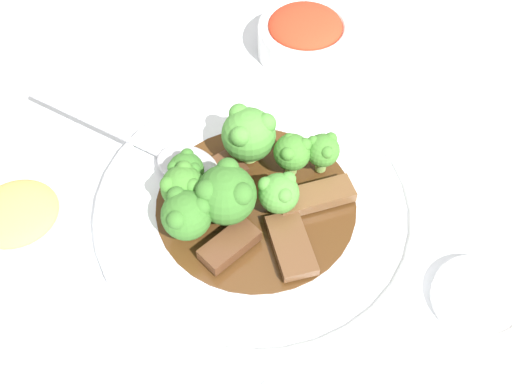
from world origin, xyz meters
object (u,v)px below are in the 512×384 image
object	(u,v)px
broccoli_floret_6	(226,194)
broccoli_floret_0	(186,170)
beef_strip_2	(215,174)
broccoli_floret_1	(249,134)
sauce_dish	(479,297)
broccoli_floret_2	(279,193)
broccoli_floret_5	(323,150)
side_bowl_kimchi	(305,35)
beef_strip_0	(315,197)
broccoli_floret_7	(186,214)
beef_strip_3	(230,245)
side_bowl_appetizer	(21,220)
broccoli_floret_3	(183,187)
broccoli_floret_4	(292,152)
main_plate	(256,206)
serving_spoon	(171,158)
beef_strip_1	(291,245)

from	to	relation	value
broccoli_floret_6	broccoli_floret_0	bearing A→B (deg)	175.03
beef_strip_2	broccoli_floret_1	bearing A→B (deg)	72.78
sauce_dish	broccoli_floret_2	bearing A→B (deg)	-170.05
broccoli_floret_1	broccoli_floret_2	world-z (taller)	broccoli_floret_1
broccoli_floret_5	side_bowl_kimchi	size ratio (longest dim) A/B	0.40
beef_strip_0	broccoli_floret_7	size ratio (longest dim) A/B	1.47
beef_strip_3	broccoli_floret_2	size ratio (longest dim) A/B	1.36
beef_strip_0	side_bowl_kimchi	world-z (taller)	side_bowl_kimchi
broccoli_floret_5	side_bowl_appetizer	xyz separation A→B (m)	(-0.19, -0.22, -0.03)
side_bowl_appetizer	sauce_dish	world-z (taller)	side_bowl_appetizer
broccoli_floret_2	side_bowl_appetizer	size ratio (longest dim) A/B	0.44
broccoli_floret_5	side_bowl_kimchi	bearing A→B (deg)	128.12
broccoli_floret_7	sauce_dish	world-z (taller)	broccoli_floret_7
broccoli_floret_3	side_bowl_appetizer	distance (m)	0.16
beef_strip_0	broccoli_floret_4	bearing A→B (deg)	157.81
broccoli_floret_3	side_bowl_appetizer	size ratio (longest dim) A/B	0.51
main_plate	side_bowl_appetizer	world-z (taller)	side_bowl_appetizer
beef_strip_0	broccoli_floret_7	bearing A→B (deg)	-126.39
main_plate	beef_strip_2	bearing A→B (deg)	179.99
side_bowl_appetizer	sauce_dish	distance (m)	0.42
broccoli_floret_2	serving_spoon	size ratio (longest dim) A/B	0.18
broccoli_floret_0	broccoli_floret_6	distance (m)	0.05
broccoli_floret_7	side_bowl_appetizer	world-z (taller)	broccoli_floret_7
beef_strip_0	beef_strip_1	distance (m)	0.06
broccoli_floret_4	broccoli_floret_2	bearing A→B (deg)	-70.60
broccoli_floret_2	broccoli_floret_4	bearing A→B (deg)	109.40
beef_strip_0	beef_strip_2	xyz separation A→B (m)	(-0.10, -0.03, -0.00)
beef_strip_3	broccoli_floret_6	bearing A→B (deg)	131.01
broccoli_floret_1	sauce_dish	bearing A→B (deg)	-0.18
broccoli_floret_2	broccoli_floret_5	bearing A→B (deg)	84.39
broccoli_floret_0	side_bowl_appetizer	world-z (taller)	broccoli_floret_0
broccoli_floret_0	sauce_dish	distance (m)	0.29
main_plate	broccoli_floret_1	bearing A→B (deg)	133.57
broccoli_floret_6	serving_spoon	world-z (taller)	broccoli_floret_6
broccoli_floret_3	broccoli_floret_5	xyz separation A→B (m)	(0.08, 0.11, -0.00)
broccoli_floret_3	broccoli_floret_6	xyz separation A→B (m)	(0.04, 0.02, 0.00)
sauce_dish	broccoli_floret_5	bearing A→B (deg)	170.66
broccoli_floret_4	broccoli_floret_7	xyz separation A→B (m)	(-0.04, -0.12, 0.00)
beef_strip_1	broccoli_floret_3	world-z (taller)	broccoli_floret_3
broccoli_floret_5	broccoli_floret_7	world-z (taller)	broccoli_floret_7
beef_strip_0	beef_strip_1	bearing A→B (deg)	-78.55
broccoli_floret_0	serving_spoon	distance (m)	0.04
broccoli_floret_4	broccoli_floret_6	size ratio (longest dim) A/B	0.78
main_plate	broccoli_floret_1	size ratio (longest dim) A/B	5.15
beef_strip_2	broccoli_floret_3	world-z (taller)	broccoli_floret_3
broccoli_floret_7	serving_spoon	distance (m)	0.09
beef_strip_3	broccoli_floret_0	bearing A→B (deg)	157.06
beef_strip_3	broccoli_floret_1	bearing A→B (deg)	117.38
beef_strip_2	serving_spoon	distance (m)	0.05
broccoli_floret_5	sauce_dish	distance (m)	0.19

